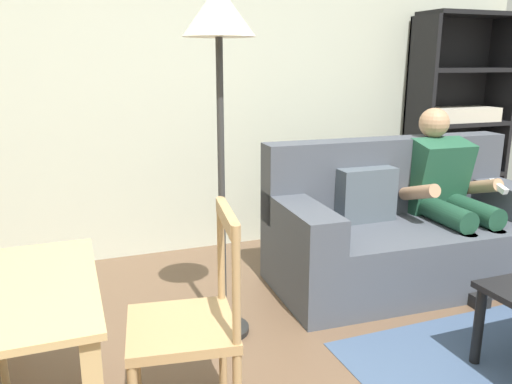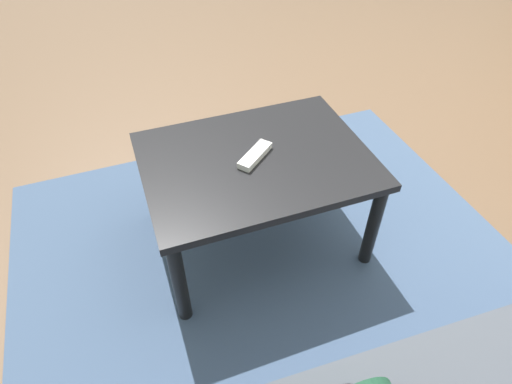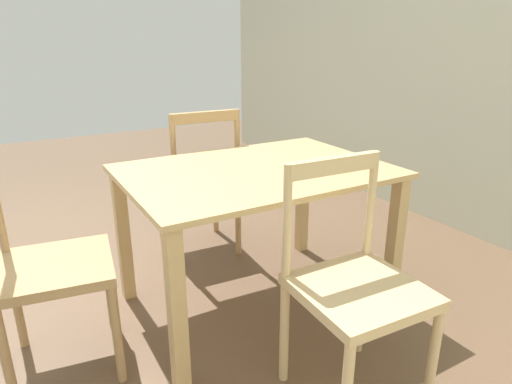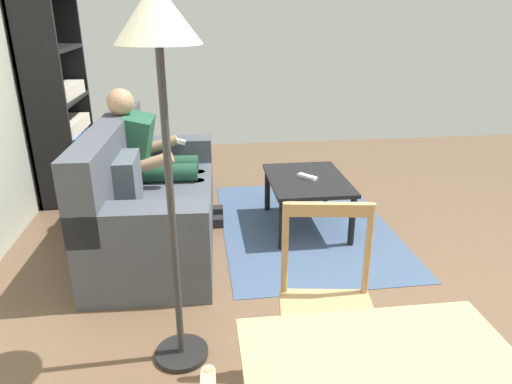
% 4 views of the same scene
% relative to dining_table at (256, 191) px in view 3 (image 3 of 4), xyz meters
% --- Properties ---
extents(wall_side, '(0.12, 5.36, 2.67)m').
position_rel_dining_table_xyz_m(wall_side, '(-1.75, -0.60, 0.73)').
color(wall_side, beige).
rests_on(wall_side, ground_plane).
extents(dining_table, '(1.21, 0.86, 0.72)m').
position_rel_dining_table_xyz_m(dining_table, '(0.00, 0.00, 0.00)').
color(dining_table, tan).
rests_on(dining_table, ground_plane).
extents(dining_chair_near_wall, '(0.44, 0.44, 0.89)m').
position_rel_dining_table_xyz_m(dining_chair_near_wall, '(-0.00, 0.70, -0.15)').
color(dining_chair_near_wall, '#D1B27F').
rests_on(dining_chair_near_wall, ground_plane).
extents(dining_chair_facing_couch, '(0.48, 0.48, 0.92)m').
position_rel_dining_table_xyz_m(dining_chair_facing_couch, '(0.93, -0.00, -0.15)').
color(dining_chair_facing_couch, tan).
rests_on(dining_chair_facing_couch, ground_plane).
extents(dining_chair_by_doorway, '(0.44, 0.44, 0.91)m').
position_rel_dining_table_xyz_m(dining_chair_by_doorway, '(0.00, -0.70, -0.14)').
color(dining_chair_by_doorway, tan).
rests_on(dining_chair_by_doorway, ground_plane).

